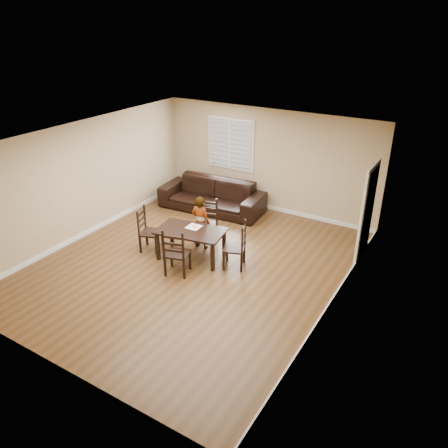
{
  "coord_description": "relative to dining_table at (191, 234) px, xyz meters",
  "views": [
    {
      "loc": [
        4.71,
        -6.5,
        4.84
      ],
      "look_at": [
        0.62,
        0.27,
        1.0
      ],
      "focal_mm": 35.0,
      "sensor_mm": 36.0,
      "label": 1
    }
  ],
  "objects": [
    {
      "name": "chair_left",
      "position": [
        -1.09,
        -0.21,
        -0.13
      ],
      "size": [
        0.55,
        0.57,
        1.0
      ],
      "rotation": [
        0.0,
        0.0,
        1.91
      ],
      "color": "black",
      "rests_on": "ground"
    },
    {
      "name": "chair_near",
      "position": [
        -0.17,
        0.92,
        -0.12
      ],
      "size": [
        0.55,
        0.53,
        1.02
      ],
      "rotation": [
        0.0,
        0.0,
        0.25
      ],
      "color": "black",
      "rests_on": "ground"
    },
    {
      "name": "chair_far",
      "position": [
        0.15,
        -0.77,
        -0.11
      ],
      "size": [
        0.58,
        0.55,
        1.04
      ],
      "rotation": [
        0.0,
        0.0,
        3.44
      ],
      "color": "black",
      "rests_on": "ground"
    },
    {
      "name": "napkin",
      "position": [
        -0.03,
        0.16,
        0.09
      ],
      "size": [
        0.3,
        0.3,
        0.0
      ],
      "primitive_type": "cube",
      "rotation": [
        0.0,
        0.0,
        0.04
      ],
      "color": "white",
      "rests_on": "dining_table"
    },
    {
      "name": "dining_table",
      "position": [
        0.0,
        0.0,
        0.0
      ],
      "size": [
        1.55,
        1.04,
        0.67
      ],
      "rotation": [
        0.0,
        0.0,
        0.17
      ],
      "color": "black",
      "rests_on": "ground"
    },
    {
      "name": "sofa",
      "position": [
        -1.02,
        2.42,
        -0.17
      ],
      "size": [
        2.88,
        1.32,
        0.82
      ],
      "primitive_type": "imported",
      "rotation": [
        0.0,
        0.0,
        0.08
      ],
      "color": "black",
      "rests_on": "ground"
    },
    {
      "name": "chair_right",
      "position": [
        1.09,
        0.21,
        -0.12
      ],
      "size": [
        0.56,
        0.58,
        1.02
      ],
      "rotation": [
        0.0,
        0.0,
        -1.21
      ],
      "color": "black",
      "rests_on": "ground"
    },
    {
      "name": "ground",
      "position": [
        0.19,
        -0.23,
        -0.58
      ],
      "size": [
        7.0,
        7.0,
        0.0
      ],
      "primitive_type": "plane",
      "color": "brown",
      "rests_on": "ground"
    },
    {
      "name": "room",
      "position": [
        0.22,
        -0.05,
        1.22
      ],
      "size": [
        6.04,
        7.04,
        2.72
      ],
      "color": "tan",
      "rests_on": "ground"
    },
    {
      "name": "donut",
      "position": [
        -0.01,
        0.16,
        0.11
      ],
      "size": [
        0.1,
        0.1,
        0.03
      ],
      "color": "gold",
      "rests_on": "napkin"
    },
    {
      "name": "child",
      "position": [
        -0.09,
        0.51,
        0.04
      ],
      "size": [
        0.46,
        0.31,
        1.24
      ],
      "primitive_type": "imported",
      "rotation": [
        0.0,
        0.0,
        3.16
      ],
      "color": "gray",
      "rests_on": "ground"
    }
  ]
}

